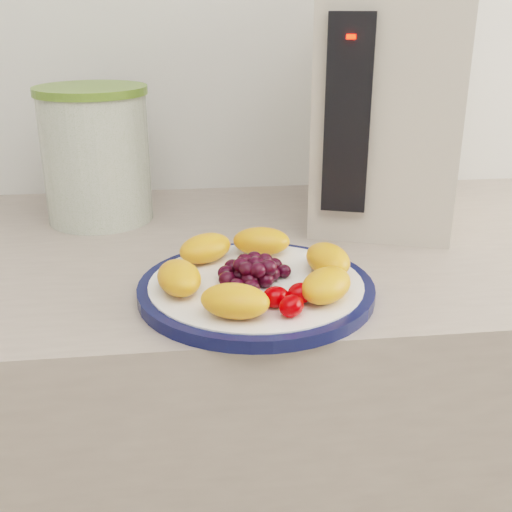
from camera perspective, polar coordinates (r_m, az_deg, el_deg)
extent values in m
cube|color=#A29285|center=(1.18, 3.78, -19.61)|extent=(3.50, 0.60, 0.90)
cube|color=#9F725C|center=(1.20, 3.74, -20.69)|extent=(3.48, 0.58, 0.84)
cylinder|color=#0D143E|center=(0.76, 0.00, -2.97)|extent=(0.28, 0.28, 0.01)
cylinder|color=white|center=(0.76, 0.00, -2.90)|extent=(0.25, 0.25, 0.02)
cylinder|color=#3B5717|center=(1.04, -13.99, 8.39)|extent=(0.18, 0.18, 0.20)
cylinder|color=#5A7A2C|center=(1.02, -14.52, 14.08)|extent=(0.19, 0.19, 0.01)
cube|color=beige|center=(1.04, 11.63, 13.03)|extent=(0.28, 0.33, 0.36)
cube|color=black|center=(0.89, 8.15, 12.24)|extent=(0.06, 0.04, 0.26)
cube|color=#FF0C05|center=(0.87, 8.46, 18.73)|extent=(0.01, 0.01, 0.01)
ellipsoid|color=orange|center=(0.78, 6.41, -0.29)|extent=(0.06, 0.08, 0.04)
ellipsoid|color=orange|center=(0.84, 0.48, 1.34)|extent=(0.08, 0.06, 0.04)
ellipsoid|color=orange|center=(0.82, -4.53, 0.70)|extent=(0.09, 0.08, 0.04)
ellipsoid|color=orange|center=(0.73, -6.85, -1.93)|extent=(0.06, 0.08, 0.04)
ellipsoid|color=orange|center=(0.67, -1.88, -4.01)|extent=(0.09, 0.07, 0.04)
ellipsoid|color=orange|center=(0.71, 6.26, -2.60)|extent=(0.08, 0.09, 0.04)
ellipsoid|color=black|center=(0.76, 0.00, -1.66)|extent=(0.02, 0.02, 0.02)
ellipsoid|color=black|center=(0.76, 1.39, -1.59)|extent=(0.02, 0.02, 0.02)
ellipsoid|color=black|center=(0.77, 0.54, -1.23)|extent=(0.02, 0.02, 0.02)
ellipsoid|color=black|center=(0.77, -0.83, -1.30)|extent=(0.02, 0.02, 0.02)
ellipsoid|color=black|center=(0.75, -1.40, -1.79)|extent=(0.02, 0.02, 0.02)
ellipsoid|color=black|center=(0.74, -0.56, -2.15)|extent=(0.02, 0.02, 0.02)
ellipsoid|color=black|center=(0.74, 0.86, -2.15)|extent=(0.02, 0.02, 0.02)
ellipsoid|color=black|center=(0.77, 2.49, -1.35)|extent=(0.02, 0.02, 0.02)
ellipsoid|color=black|center=(0.78, 1.63, -0.84)|extent=(0.02, 0.02, 0.02)
ellipsoid|color=black|center=(0.79, 0.36, -0.65)|extent=(0.02, 0.02, 0.02)
ellipsoid|color=black|center=(0.79, -0.98, -0.78)|extent=(0.02, 0.02, 0.02)
ellipsoid|color=black|center=(0.78, -2.10, -1.00)|extent=(0.02, 0.02, 0.02)
ellipsoid|color=black|center=(0.76, -2.69, -1.53)|extent=(0.02, 0.02, 0.02)
ellipsoid|color=black|center=(0.74, -2.58, -2.08)|extent=(0.02, 0.02, 0.02)
ellipsoid|color=black|center=(0.73, -1.74, -2.63)|extent=(0.02, 0.02, 0.02)
ellipsoid|color=black|center=(0.72, -0.40, -2.82)|extent=(0.02, 0.02, 0.02)
ellipsoid|color=black|center=(0.75, 0.00, -0.74)|extent=(0.02, 0.02, 0.02)
ellipsoid|color=black|center=(0.76, 0.81, -0.37)|extent=(0.02, 0.02, 0.02)
ellipsoid|color=black|center=(0.77, -0.16, -0.25)|extent=(0.02, 0.02, 0.02)
ellipsoid|color=black|center=(0.76, -1.04, -0.45)|extent=(0.02, 0.02, 0.02)
ellipsoid|color=black|center=(0.75, -1.33, -0.82)|extent=(0.02, 0.02, 0.02)
ellipsoid|color=black|center=(0.74, -0.84, -1.17)|extent=(0.02, 0.02, 0.02)
ellipsoid|color=black|center=(0.73, 0.17, -1.27)|extent=(0.02, 0.02, 0.02)
ellipsoid|color=black|center=(0.74, 1.07, -1.05)|extent=(0.02, 0.02, 0.02)
ellipsoid|color=#DB0001|center=(0.69, 1.77, -3.67)|extent=(0.03, 0.03, 0.02)
ellipsoid|color=#DB0001|center=(0.70, 3.95, -3.32)|extent=(0.04, 0.04, 0.02)
ellipsoid|color=#DB0001|center=(0.67, 3.16, -4.46)|extent=(0.04, 0.04, 0.02)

